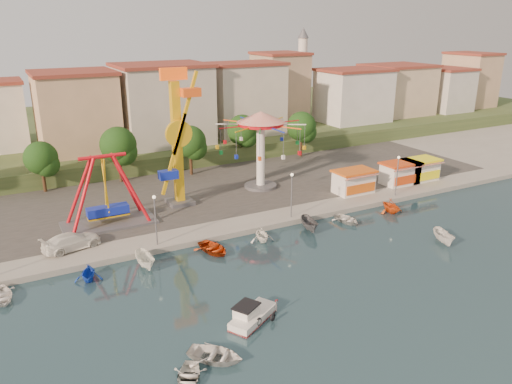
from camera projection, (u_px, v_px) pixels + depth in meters
ground at (292, 288)px, 43.57m from camera, size 200.00×200.00×0.00m
quay_deck at (119, 142)px, 95.16m from camera, size 200.00×100.00×0.60m
asphalt_pad at (176, 187)px, 68.38m from camera, size 90.00×28.00×0.01m
hill_terrace at (112, 131)px, 98.94m from camera, size 200.00×60.00×3.00m
pirate_ship_ride at (106, 192)px, 54.53m from camera, size 10.00×5.00×8.00m
kamikaze_tower at (179, 141)px, 59.25m from camera, size 4.33×3.10×16.50m
wave_swinger at (261, 133)px, 65.67m from camera, size 11.60×11.60×10.40m
booth_left at (354, 181)px, 65.49m from camera, size 5.40×3.78×3.08m
booth_mid at (400, 173)px, 69.13m from camera, size 5.40×3.78×3.08m
booth_right at (420, 169)px, 70.80m from camera, size 5.40×3.78×3.08m
lamp_post_1 at (156, 222)px, 49.82m from camera, size 0.14×0.14×5.00m
lamp_post_2 at (291, 196)px, 56.98m from camera, size 0.14×0.14×5.00m
lamp_post_3 at (397, 177)px, 64.14m from camera, size 0.14×0.14×5.00m
tree_1 at (41, 158)px, 64.93m from camera, size 4.35×4.35×6.80m
tree_2 at (118, 145)px, 68.82m from camera, size 5.02×5.02×7.85m
tree_3 at (190, 142)px, 72.21m from camera, size 4.68×4.68×7.32m
tree_4 at (242, 130)px, 79.11m from camera, size 4.86×4.86×7.60m
tree_5 at (301, 126)px, 82.09m from camera, size 4.83×4.83×7.54m
building_2 at (79, 109)px, 80.43m from camera, size 11.95×9.28×11.23m
building_3 at (168, 112)px, 84.30m from camera, size 12.59×10.50×9.20m
building_4 at (231, 103)px, 93.16m from camera, size 10.75×9.23×9.24m
building_5 at (296, 94)px, 97.23m from camera, size 12.77×10.96×11.21m
building_6 at (350, 89)px, 101.02m from camera, size 8.23×8.98×12.36m
building_7 at (378, 91)px, 111.03m from camera, size 11.59×10.93×8.76m
building_8 at (446, 82)px, 111.21m from camera, size 12.84×9.28×12.58m
building_9 at (476, 85)px, 120.11m from camera, size 12.95×9.17×9.21m
minaret at (302, 71)px, 100.64m from camera, size 2.80×2.80×18.00m
cabin_motorboat at (252, 316)px, 38.61m from camera, size 4.79×3.77×1.60m
rowboat_a at (215, 355)px, 34.11m from camera, size 4.75×4.77×0.81m
rowboat_b at (188, 377)px, 32.14m from camera, size 3.47×3.81×0.65m
skiff at (444, 237)px, 52.04m from camera, size 2.56×3.85×1.39m
van at (71, 241)px, 49.38m from camera, size 6.10×3.69×1.65m
moored_boat_0 at (0, 296)px, 41.52m from camera, size 3.23×4.16×0.79m
moored_boat_1 at (88, 273)px, 44.60m from camera, size 3.10×3.38×1.50m
moored_boat_2 at (145, 260)px, 46.95m from camera, size 1.45×3.76×1.45m
moored_boat_3 at (213, 248)px, 50.16m from camera, size 3.73×4.62×0.85m
moored_boat_4 at (262, 235)px, 52.55m from camera, size 2.96×3.29×1.54m
moored_boat_5 at (310, 225)px, 55.27m from camera, size 2.32×3.97×1.44m
moored_boat_6 at (347, 219)px, 57.70m from camera, size 2.89×3.76×0.72m
moored_boat_7 at (391, 206)px, 60.55m from camera, size 3.09×3.50×1.73m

